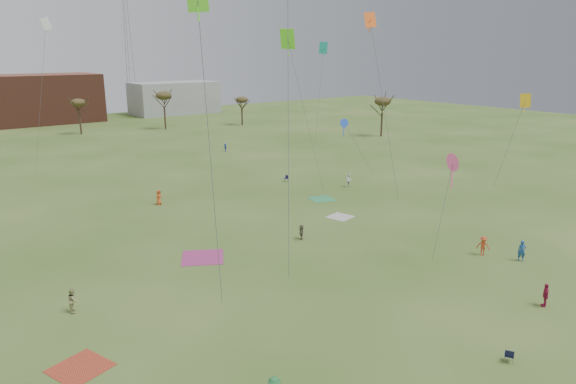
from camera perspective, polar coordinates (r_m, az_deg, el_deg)
ground at (r=39.82m, az=10.81°, el=-11.29°), size 260.00×260.00×0.00m
flyer_near_right at (r=49.42m, az=24.27°, el=-5.92°), size 0.74×0.80×1.83m
spectator_fore_a at (r=41.74m, az=26.40°, el=-10.09°), size 1.07×0.96×1.74m
spectator_fore_b at (r=39.74m, az=-22.51°, el=-10.92°), size 0.90×1.01×1.72m
spectator_fore_c at (r=50.23m, az=1.47°, el=-4.41°), size 1.19×1.33×1.46m
flyer_mid_b at (r=49.46m, az=20.62°, el=-5.55°), size 1.17×1.32×1.78m
spectator_mid_e at (r=69.94m, az=6.73°, el=1.29°), size 0.97×0.80×1.82m
flyer_far_b at (r=63.27m, az=-13.99°, el=-0.56°), size 1.03×0.88×1.80m
flyer_far_c at (r=95.03m, az=-6.91°, el=4.87°), size 0.61×0.99×1.48m
blanket_red at (r=33.65m, az=-21.83°, el=-17.50°), size 3.65×3.65×0.03m
blanket_cream at (r=57.33m, az=5.75°, el=-2.74°), size 2.94×2.94×0.03m
blanket_plum at (r=46.75m, az=-9.34°, el=-7.11°), size 4.91×4.91×0.03m
blanket_olive at (r=64.03m, az=3.72°, el=-0.78°), size 3.39×3.39×0.03m
camp_chair_center at (r=34.37m, az=23.07°, el=-16.40°), size 0.72×0.70×0.87m
camp_chair_right at (r=72.49m, az=-0.21°, el=1.37°), size 0.67×0.64×0.87m
kites_aloft at (r=57.30m, az=-11.12°, el=17.36°), size 69.19×55.11×27.88m
tree_line at (r=105.72m, az=-24.40°, el=8.16°), size 117.44×49.32×8.91m
building_brick at (r=147.25m, az=-25.24°, el=9.25°), size 26.00×16.00×12.00m
building_grey at (r=156.93m, az=-12.34°, el=10.06°), size 24.00×12.00×9.00m
radio_tower at (r=158.88m, az=-17.15°, el=15.13°), size 1.51×1.72×41.00m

